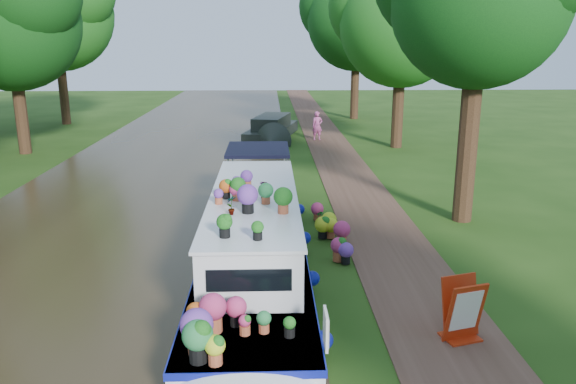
{
  "coord_description": "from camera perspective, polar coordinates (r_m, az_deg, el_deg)",
  "views": [
    {
      "loc": [
        -1.91,
        -12.71,
        5.12
      ],
      "look_at": [
        -1.41,
        1.57,
        1.3
      ],
      "focal_mm": 35.0,
      "sensor_mm": 36.0,
      "label": 1
    }
  ],
  "objects": [
    {
      "name": "sandwich_board",
      "position": [
        10.52,
        17.31,
        -11.61
      ],
      "size": [
        0.74,
        0.73,
        1.11
      ],
      "rotation": [
        0.0,
        0.0,
        0.29
      ],
      "color": "#B1270C",
      "rests_on": "towpath"
    },
    {
      "name": "towpath",
      "position": [
        14.05,
        11.02,
        -6.63
      ],
      "size": [
        2.2,
        100.0,
        0.03
      ],
      "primitive_type": "cube",
      "color": "#4C3023",
      "rests_on": "ground"
    },
    {
      "name": "plant_boat",
      "position": [
        12.67,
        -3.43,
        -4.75
      ],
      "size": [
        2.29,
        13.52,
        2.25
      ],
      "color": "white",
      "rests_on": "canal_water"
    },
    {
      "name": "pedestrian_pink",
      "position": [
        30.32,
        3.0,
        6.74
      ],
      "size": [
        0.61,
        0.44,
        1.53
      ],
      "primitive_type": "imported",
      "rotation": [
        0.0,
        0.0,
        0.15
      ],
      "color": "#D75898",
      "rests_on": "towpath"
    },
    {
      "name": "canal_water",
      "position": [
        14.3,
        -18.6,
        -6.79
      ],
      "size": [
        10.0,
        100.0,
        0.02
      ],
      "primitive_type": "cube",
      "color": "#2E2414",
      "rests_on": "ground"
    },
    {
      "name": "verge_plant",
      "position": [
        16.34,
        3.54,
        -2.5
      ],
      "size": [
        0.49,
        0.45,
        0.44
      ],
      "primitive_type": "imported",
      "rotation": [
        0.0,
        0.0,
        0.31
      ],
      "color": "#1D611E",
      "rests_on": "ground"
    },
    {
      "name": "ground",
      "position": [
        13.84,
        6.13,
        -6.84
      ],
      "size": [
        100.0,
        100.0,
        0.0
      ],
      "primitive_type": "plane",
      "color": "#1E3C0F",
      "rests_on": "ground"
    },
    {
      "name": "second_boat",
      "position": [
        30.9,
        -1.67,
        6.38
      ],
      "size": [
        3.16,
        6.8,
        1.25
      ],
      "rotation": [
        0.0,
        0.0,
        -0.24
      ],
      "color": "black",
      "rests_on": "canal_water"
    },
    {
      "name": "tree_far_d",
      "position": [
        39.14,
        -22.61,
        17.21
      ],
      "size": [
        8.05,
        7.7,
        10.85
      ],
      "color": "black",
      "rests_on": "ground"
    },
    {
      "name": "tree_near_mid",
      "position": [
        28.55,
        11.49,
        17.32
      ],
      "size": [
        6.9,
        6.6,
        9.4
      ],
      "color": "black",
      "rests_on": "ground"
    },
    {
      "name": "tree_far_c",
      "position": [
        29.24,
        -26.5,
        16.22
      ],
      "size": [
        7.13,
        6.82,
        9.59
      ],
      "color": "black",
      "rests_on": "ground"
    },
    {
      "name": "tree_near_far",
      "position": [
        39.29,
        6.98,
        17.67
      ],
      "size": [
        7.59,
        7.26,
        10.3
      ],
      "color": "black",
      "rests_on": "ground"
    }
  ]
}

